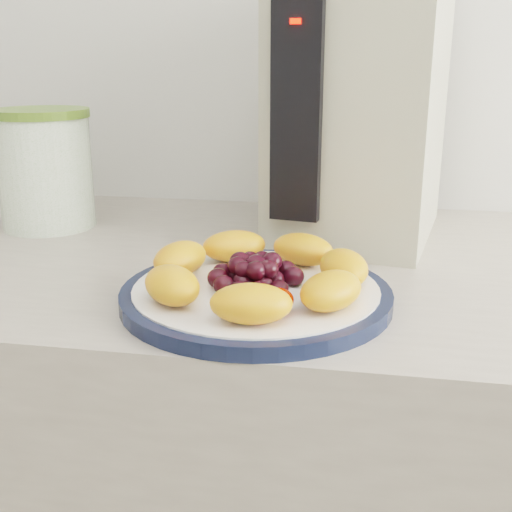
# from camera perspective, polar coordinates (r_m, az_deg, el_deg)

# --- Properties ---
(plate_rim) EXTENTS (0.28, 0.28, 0.01)m
(plate_rim) POSITION_cam_1_polar(r_m,az_deg,el_deg) (0.66, 0.00, -3.52)
(plate_rim) COLOR #141E3A
(plate_rim) RESTS_ON counter
(plate_face) EXTENTS (0.25, 0.25, 0.02)m
(plate_face) POSITION_cam_1_polar(r_m,az_deg,el_deg) (0.66, 0.00, -3.44)
(plate_face) COLOR white
(plate_face) RESTS_ON counter
(canister) EXTENTS (0.14, 0.14, 0.16)m
(canister) POSITION_cam_1_polar(r_m,az_deg,el_deg) (0.99, -18.20, 7.01)
(canister) COLOR #346F12
(canister) RESTS_ON counter
(canister_lid) EXTENTS (0.15, 0.15, 0.01)m
(canister_lid) POSITION_cam_1_polar(r_m,az_deg,el_deg) (0.98, -18.68, 11.95)
(canister_lid) COLOR olive
(canister_lid) RESTS_ON canister
(appliance_body) EXTENTS (0.24, 0.31, 0.35)m
(appliance_body) POSITION_cam_1_polar(r_m,az_deg,el_deg) (0.90, 9.44, 12.84)
(appliance_body) COLOR beige
(appliance_body) RESTS_ON counter
(appliance_panel) EXTENTS (0.06, 0.03, 0.26)m
(appliance_panel) POSITION_cam_1_polar(r_m,az_deg,el_deg) (0.77, 3.65, 12.67)
(appliance_panel) COLOR black
(appliance_panel) RESTS_ON appliance_body
(appliance_led) EXTENTS (0.01, 0.01, 0.01)m
(appliance_led) POSITION_cam_1_polar(r_m,az_deg,el_deg) (0.76, 3.55, 20.11)
(appliance_led) COLOR #FF0C05
(appliance_led) RESTS_ON appliance_panel
(fruit_plate) EXTENTS (0.24, 0.24, 0.04)m
(fruit_plate) POSITION_cam_1_polar(r_m,az_deg,el_deg) (0.65, 0.19, -1.40)
(fruit_plate) COLOR orange
(fruit_plate) RESTS_ON plate_face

